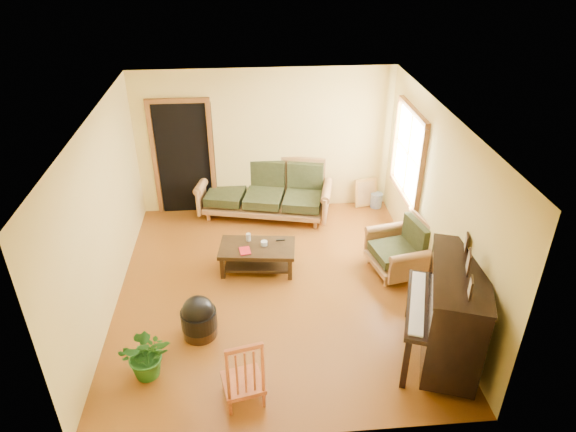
{
  "coord_description": "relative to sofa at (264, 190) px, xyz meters",
  "views": [
    {
      "loc": [
        -0.32,
        -5.99,
        4.69
      ],
      "look_at": [
        0.21,
        0.2,
        1.1
      ],
      "focal_mm": 32.0,
      "sensor_mm": 36.0,
      "label": 1
    }
  ],
  "objects": [
    {
      "name": "window",
      "position": [
        2.26,
        -0.88,
        1.0
      ],
      "size": [
        0.12,
        1.36,
        1.46
      ],
      "primitive_type": "cube",
      "color": "white",
      "rests_on": "right_wall"
    },
    {
      "name": "candle",
      "position": [
        -0.31,
        -1.5,
        -0.02
      ],
      "size": [
        0.08,
        0.08,
        0.12
      ],
      "primitive_type": "cylinder",
      "rotation": [
        0.0,
        0.0,
        -0.11
      ],
      "color": "silver",
      "rests_on": "coffee_table"
    },
    {
      "name": "potted_plant",
      "position": [
        -1.53,
        -3.7,
        -0.17
      ],
      "size": [
        0.63,
        0.55,
        0.65
      ],
      "primitive_type": "imported",
      "rotation": [
        0.0,
        0.0,
        0.08
      ],
      "color": "#1F5518",
      "rests_on": "floor"
    },
    {
      "name": "glass_jar",
      "position": [
        -0.08,
        -1.65,
        -0.05
      ],
      "size": [
        0.11,
        0.11,
        0.07
      ],
      "primitive_type": "cylinder",
      "rotation": [
        0.0,
        0.0,
        -0.16
      ],
      "color": "silver",
      "rests_on": "coffee_table"
    },
    {
      "name": "piano",
      "position": [
        2.07,
        -3.7,
        0.15
      ],
      "size": [
        1.3,
        1.67,
        1.29
      ],
      "primitive_type": "cube",
      "rotation": [
        0.0,
        0.0,
        -0.33
      ],
      "color": "black",
      "rests_on": "floor"
    },
    {
      "name": "red_chair",
      "position": [
        -0.43,
        -4.14,
        -0.03
      ],
      "size": [
        0.53,
        0.56,
        0.94
      ],
      "primitive_type": "cube",
      "rotation": [
        0.0,
        0.0,
        0.22
      ],
      "color": "#99421B",
      "rests_on": "floor"
    },
    {
      "name": "floor",
      "position": [
        0.05,
        -2.18,
        -0.5
      ],
      "size": [
        5.0,
        5.0,
        0.0
      ],
      "primitive_type": "plane",
      "color": "#5F2F0C",
      "rests_on": "ground"
    },
    {
      "name": "coffee_table",
      "position": [
        -0.18,
        -1.68,
        -0.29
      ],
      "size": [
        1.2,
        0.75,
        0.41
      ],
      "primitive_type": "cube",
      "rotation": [
        0.0,
        0.0,
        -0.12
      ],
      "color": "black",
      "rests_on": "floor"
    },
    {
      "name": "sofa",
      "position": [
        0.0,
        0.0,
        0.0
      ],
      "size": [
        2.48,
        1.48,
        1.0
      ],
      "primitive_type": "cube",
      "rotation": [
        0.0,
        0.0,
        -0.23
      ],
      "color": "olive",
      "rests_on": "floor"
    },
    {
      "name": "remote",
      "position": [
        0.18,
        -1.53,
        -0.08
      ],
      "size": [
        0.14,
        0.05,
        0.01
      ],
      "primitive_type": "cube",
      "rotation": [
        0.0,
        0.0,
        0.06
      ],
      "color": "black",
      "rests_on": "coffee_table"
    },
    {
      "name": "doorway",
      "position": [
        -1.4,
        0.3,
        0.53
      ],
      "size": [
        1.08,
        0.16,
        2.05
      ],
      "primitive_type": "cube",
      "color": "black",
      "rests_on": "floor"
    },
    {
      "name": "footstool",
      "position": [
        -0.98,
        -3.07,
        -0.28
      ],
      "size": [
        0.47,
        0.47,
        0.44
      ],
      "primitive_type": "cylinder",
      "rotation": [
        0.0,
        0.0,
        0.03
      ],
      "color": "black",
      "rests_on": "floor"
    },
    {
      "name": "ceramic_crock",
      "position": [
        2.1,
        0.13,
        -0.36
      ],
      "size": [
        0.26,
        0.26,
        0.27
      ],
      "primitive_type": "cylinder",
      "rotation": [
        0.0,
        0.0,
        0.19
      ],
      "color": "#34589D",
      "rests_on": "floor"
    },
    {
      "name": "book",
      "position": [
        -0.45,
        -1.81,
        -0.07
      ],
      "size": [
        0.19,
        0.23,
        0.02
      ],
      "primitive_type": "imported",
      "rotation": [
        0.0,
        0.0,
        0.15
      ],
      "color": "#A2151C",
      "rests_on": "coffee_table"
    },
    {
      "name": "leaning_frame",
      "position": [
        1.9,
        0.17,
        -0.21
      ],
      "size": [
        0.44,
        0.19,
        0.57
      ],
      "primitive_type": "cube",
      "rotation": [
        0.0,
        0.0,
        0.23
      ],
      "color": "#C39141",
      "rests_on": "floor"
    },
    {
      "name": "armchair",
      "position": [
        1.92,
        -1.9,
        -0.06
      ],
      "size": [
        1.0,
        1.04,
        0.88
      ],
      "primitive_type": "cube",
      "rotation": [
        0.0,
        0.0,
        0.21
      ],
      "color": "olive",
      "rests_on": "floor"
    }
  ]
}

